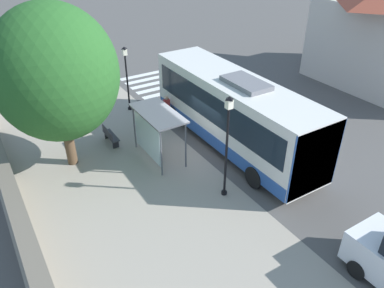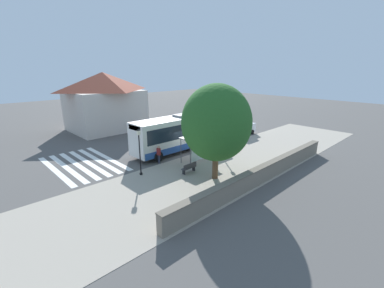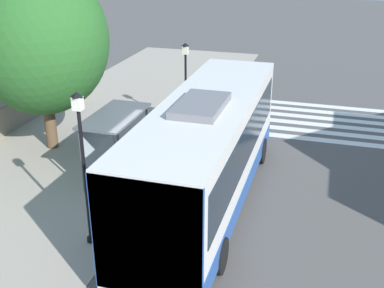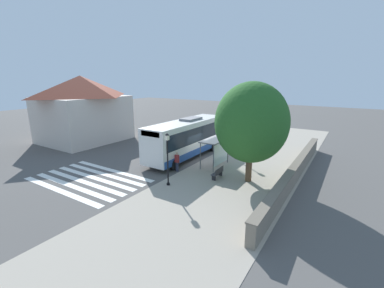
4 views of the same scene
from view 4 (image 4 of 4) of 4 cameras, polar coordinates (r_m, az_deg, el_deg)
ground_plane at (r=24.49m, az=1.86°, el=-3.82°), size 120.00×120.00×0.00m
sidewalk_plaza at (r=22.67m, az=11.75°, el=-5.63°), size 9.00×44.00×0.02m
crosswalk_stripes at (r=21.71m, az=-21.96°, el=-7.35°), size 9.00×5.25×0.01m
stone_wall at (r=21.48m, az=22.02°, el=-5.67°), size 0.60×20.00×1.34m
background_building at (r=34.55m, az=-23.06°, el=7.38°), size 8.52×9.74×7.97m
bus at (r=25.32m, az=-1.18°, el=1.46°), size 2.75×10.65×3.85m
bus_shelter at (r=22.62m, az=5.44°, el=-0.09°), size 1.57×3.15×2.45m
pedestrian at (r=21.58m, az=-3.35°, el=-3.63°), size 0.34×0.22×1.69m
bench at (r=20.35m, az=5.75°, el=-6.36°), size 0.40×1.43×0.88m
street_lamp_near at (r=26.49m, az=7.32°, el=3.52°), size 0.28×0.28×4.58m
street_lamp_far at (r=18.46m, az=-5.46°, el=-2.41°), size 0.28×0.28×3.93m
shade_tree at (r=19.13m, az=13.06°, el=4.62°), size 5.34×5.34×7.48m
parked_car_behind_bus at (r=34.02m, az=9.31°, el=2.99°), size 1.90×4.24×2.14m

